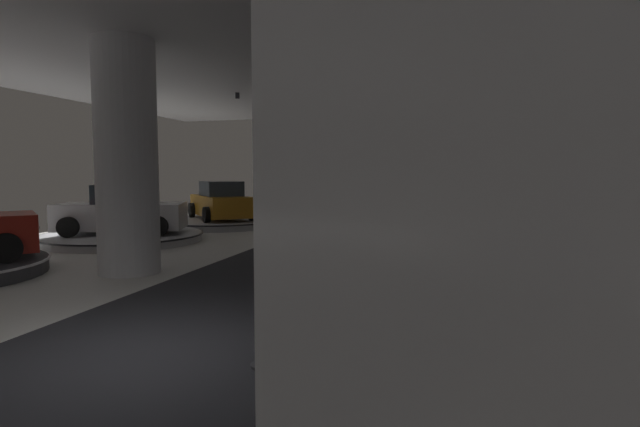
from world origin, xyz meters
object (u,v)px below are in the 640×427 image
at_px(display_platform_deep_left, 221,222).
at_px(visitor_walking_far, 356,231).
at_px(display_platform_far_left, 123,237).
at_px(visitor_walking_near, 349,218).
at_px(display_car_far_left, 123,212).
at_px(display_platform_deep_right, 528,234).
at_px(column_left, 127,158).
at_px(display_car_deep_right, 530,210).
at_px(display_car_deep_left, 221,202).
at_px(column_right, 477,161).

xyz_separation_m(display_platform_deep_left, visitor_walking_far, (7.76, -7.86, 0.74)).
relative_size(display_platform_far_left, visitor_walking_near, 3.47).
distance_m(display_car_far_left, display_platform_deep_right, 14.49).
xyz_separation_m(display_car_far_left, visitor_walking_far, (8.71, -2.27, -0.14)).
xyz_separation_m(column_left, display_car_deep_right, (10.15, 9.01, -1.68)).
xyz_separation_m(display_platform_far_left, display_platform_deep_right, (13.81, 4.41, 0.02)).
bearing_deg(display_car_deep_right, display_platform_far_left, -162.43).
bearing_deg(column_left, display_car_far_left, 128.11).
xyz_separation_m(column_left, display_platform_far_left, (-3.67, 4.63, -2.59)).
bearing_deg(display_car_far_left, visitor_walking_near, 7.27).
height_order(display_car_deep_left, visitor_walking_far, display_car_deep_left).
bearing_deg(display_car_far_left, display_platform_deep_left, 80.34).
xyz_separation_m(column_left, visitor_walking_near, (4.21, 5.64, -1.84)).
height_order(column_right, display_platform_deep_left, column_right).
relative_size(display_car_deep_right, visitor_walking_far, 2.86).
height_order(display_car_deep_right, visitor_walking_near, display_car_deep_right).
relative_size(display_car_deep_right, visitor_walking_near, 2.86).
height_order(column_right, column_left, same).
xyz_separation_m(display_car_deep_right, visitor_walking_far, (-5.07, -6.63, -0.17)).
bearing_deg(column_right, column_left, -149.12).
xyz_separation_m(display_car_far_left, display_platform_deep_left, (0.95, 5.60, -0.87)).
relative_size(display_car_deep_left, display_car_deep_right, 0.95).
height_order(display_car_far_left, display_car_deep_left, display_car_deep_left).
distance_m(column_left, display_car_deep_left, 10.69).
bearing_deg(visitor_walking_far, display_platform_far_left, 165.54).
bearing_deg(display_car_deep_left, visitor_walking_far, -45.37).
xyz_separation_m(display_platform_far_left, display_platform_deep_left, (0.98, 5.61, 0.01)).
bearing_deg(display_platform_deep_right, visitor_walking_far, -127.24).
relative_size(column_right, column_left, 1.00).
height_order(column_left, display_platform_deep_right, column_left).
relative_size(display_platform_deep_right, display_car_deep_right, 1.25).
bearing_deg(display_platform_deep_right, visitor_walking_near, -150.22).
bearing_deg(column_left, display_platform_far_left, 128.39).
bearing_deg(visitor_walking_near, display_car_far_left, -172.73).
bearing_deg(display_car_deep_left, display_car_far_left, -99.90).
xyz_separation_m(display_car_deep_left, display_platform_deep_right, (12.80, -1.18, -0.90)).
bearing_deg(display_platform_deep_left, column_left, -75.29).
xyz_separation_m(column_left, display_car_deep_left, (-2.67, 10.22, -1.68)).
relative_size(column_right, display_car_far_left, 1.20).
distance_m(column_left, display_car_far_left, 6.14).
bearing_deg(display_car_deep_left, visitor_walking_near, -33.62).
relative_size(column_right, display_platform_deep_right, 0.97).
xyz_separation_m(display_car_deep_left, visitor_walking_near, (6.88, -4.57, -0.16)).
distance_m(display_car_deep_right, visitor_walking_near, 6.83).
distance_m(display_platform_deep_right, visitor_walking_near, 6.87).
bearing_deg(column_left, display_car_deep_left, 104.63).
bearing_deg(column_right, display_platform_deep_right, 64.19).
xyz_separation_m(display_platform_far_left, display_car_far_left, (0.03, 0.01, 0.89)).
bearing_deg(display_platform_far_left, column_left, -51.61).
bearing_deg(visitor_walking_near, display_platform_deep_right, 29.78).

